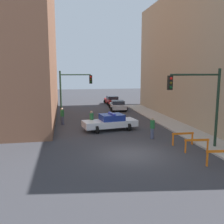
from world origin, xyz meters
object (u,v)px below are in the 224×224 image
(barrier_mid, at_px, (220,155))
(barrier_corner, at_px, (183,136))
(parked_car_near, at_px, (118,105))
(barrier_back, at_px, (197,143))
(police_car, at_px, (110,122))
(pedestrian_crossing, at_px, (92,120))
(pedestrian_corner, at_px, (62,116))
(parked_car_mid, at_px, (112,100))
(pedestrian_sidewalk, at_px, (152,128))
(traffic_light_near, at_px, (202,96))
(traffic_light_far, at_px, (71,88))

(barrier_mid, height_order, barrier_corner, same)
(parked_car_near, xyz_separation_m, barrier_back, (1.14, -18.43, -0.06))
(police_car, bearing_deg, parked_car_near, -24.49)
(pedestrian_crossing, bearing_deg, parked_car_near, 26.52)
(police_car, xyz_separation_m, pedestrian_corner, (-4.18, 3.14, 0.14))
(barrier_back, bearing_deg, pedestrian_crossing, 126.54)
(pedestrian_crossing, height_order, barrier_mid, pedestrian_crossing)
(parked_car_near, height_order, parked_car_mid, same)
(parked_car_near, xyz_separation_m, pedestrian_sidewalk, (-0.46, -14.67, 0.19))
(barrier_mid, distance_m, barrier_back, 2.32)
(traffic_light_near, height_order, police_car, traffic_light_near)
(pedestrian_sidewalk, bearing_deg, barrier_back, -177.41)
(parked_car_near, distance_m, pedestrian_sidewalk, 14.68)
(parked_car_mid, height_order, barrier_corner, parked_car_mid)
(parked_car_mid, relative_size, pedestrian_sidewalk, 2.61)
(parked_car_near, bearing_deg, traffic_light_far, -133.07)
(police_car, bearing_deg, pedestrian_sidewalk, -151.84)
(parked_car_near, bearing_deg, police_car, -100.43)
(pedestrian_crossing, height_order, barrier_back, pedestrian_crossing)
(traffic_light_far, bearing_deg, barrier_mid, -63.50)
(pedestrian_corner, relative_size, barrier_back, 1.04)
(pedestrian_sidewalk, height_order, barrier_back, pedestrian_sidewalk)
(parked_car_near, relative_size, barrier_mid, 2.79)
(police_car, distance_m, barrier_back, 8.39)
(pedestrian_sidewalk, distance_m, barrier_back, 4.09)
(police_car, xyz_separation_m, barrier_corner, (4.16, -5.50, -0.11))
(police_car, xyz_separation_m, parked_car_mid, (3.49, 17.22, -0.05))
(traffic_light_far, xyz_separation_m, barrier_back, (7.44, -12.78, -2.78))
(traffic_light_near, relative_size, barrier_back, 3.26)
(parked_car_mid, xyz_separation_m, barrier_corner, (0.67, -22.72, -0.06))
(traffic_light_near, bearing_deg, parked_car_near, 95.60)
(barrier_back, height_order, barrier_corner, same)
(pedestrian_crossing, bearing_deg, police_car, -61.05)
(barrier_corner, bearing_deg, barrier_mid, -87.57)
(pedestrian_crossing, relative_size, barrier_mid, 1.04)
(pedestrian_crossing, xyz_separation_m, barrier_mid, (5.92, -10.18, -0.24))
(police_car, height_order, barrier_corner, police_car)
(parked_car_near, relative_size, pedestrian_sidewalk, 2.68)
(police_car, distance_m, pedestrian_sidewalk, 4.37)
(pedestrian_corner, xyz_separation_m, pedestrian_sidewalk, (6.82, -6.62, 0.00))
(parked_car_near, bearing_deg, barrier_mid, -81.56)
(traffic_light_near, xyz_separation_m, pedestrian_corner, (-9.01, 9.66, -2.67))
(traffic_light_far, relative_size, barrier_back, 3.26)
(police_car, distance_m, barrier_mid, 10.49)
(parked_car_near, xyz_separation_m, barrier_mid, (1.23, -20.74, -0.06))
(parked_car_mid, distance_m, barrier_corner, 22.73)
(parked_car_mid, relative_size, pedestrian_corner, 2.61)
(pedestrian_sidewalk, distance_m, barrier_corner, 2.54)
(police_car, xyz_separation_m, pedestrian_sidewalk, (2.64, -3.48, 0.14))
(traffic_light_far, xyz_separation_m, barrier_mid, (7.53, -15.09, -2.78))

